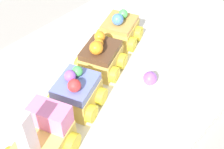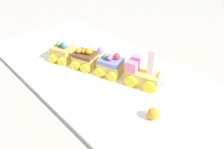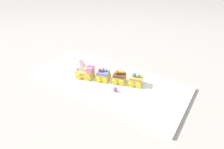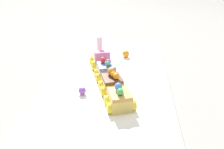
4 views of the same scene
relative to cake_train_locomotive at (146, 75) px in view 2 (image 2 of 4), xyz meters
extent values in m
plane|color=gray|center=(-0.11, -0.05, -0.04)|extent=(10.00, 10.00, 0.00)
cube|color=white|center=(-0.11, -0.05, -0.03)|extent=(0.81, 0.36, 0.01)
cube|color=#E0BC56|center=(-0.01, 0.00, -0.01)|extent=(0.10, 0.08, 0.04)
cube|color=pink|center=(-0.04, -0.01, 0.03)|extent=(0.04, 0.06, 0.03)
cone|color=pink|center=(0.05, 0.02, 0.00)|extent=(0.04, 0.05, 0.05)
cube|color=white|center=(0.01, 0.00, 0.02)|extent=(0.02, 0.02, 0.02)
cube|color=white|center=(0.01, 0.00, 0.04)|extent=(0.02, 0.02, 0.02)
cube|color=white|center=(0.01, 0.00, 0.05)|extent=(0.02, 0.02, 0.02)
cube|color=white|center=(0.01, 0.00, 0.07)|extent=(0.02, 0.02, 0.02)
cylinder|color=yellow|center=(0.03, -0.02, -0.01)|extent=(0.03, 0.02, 0.03)
cylinder|color=yellow|center=(0.01, 0.04, -0.01)|extent=(0.03, 0.02, 0.03)
cylinder|color=yellow|center=(-0.02, -0.04, -0.01)|extent=(0.03, 0.02, 0.03)
cylinder|color=yellow|center=(-0.04, 0.02, -0.01)|extent=(0.03, 0.02, 0.03)
cube|color=#E0BC56|center=(-0.10, -0.04, -0.01)|extent=(0.08, 0.07, 0.04)
cube|color=#6B7AC6|center=(-0.10, -0.04, 0.01)|extent=(0.08, 0.07, 0.01)
sphere|color=#4CBC56|center=(-0.11, -0.04, 0.03)|extent=(0.02, 0.02, 0.02)
sphere|color=#9956C6|center=(-0.10, -0.04, 0.03)|extent=(0.02, 0.02, 0.02)
sphere|color=red|center=(-0.09, -0.02, 0.03)|extent=(0.02, 0.02, 0.02)
cylinder|color=yellow|center=(-0.07, -0.06, -0.01)|extent=(0.03, 0.02, 0.03)
cylinder|color=yellow|center=(-0.09, 0.00, -0.01)|extent=(0.03, 0.02, 0.03)
cylinder|color=yellow|center=(-0.11, -0.07, -0.01)|extent=(0.03, 0.02, 0.03)
cylinder|color=yellow|center=(-0.13, -0.01, -0.01)|extent=(0.03, 0.02, 0.03)
cube|color=#E0BC56|center=(-0.18, -0.06, -0.01)|extent=(0.08, 0.07, 0.04)
cube|color=brown|center=(-0.18, -0.06, 0.01)|extent=(0.08, 0.07, 0.01)
sphere|color=orange|center=(-0.19, -0.08, 0.03)|extent=(0.02, 0.02, 0.02)
sphere|color=orange|center=(-0.18, -0.07, 0.03)|extent=(0.02, 0.02, 0.02)
sphere|color=orange|center=(-0.17, -0.06, 0.03)|extent=(0.03, 0.03, 0.02)
cylinder|color=yellow|center=(-0.15, -0.09, -0.01)|extent=(0.03, 0.02, 0.03)
cylinder|color=yellow|center=(-0.17, -0.03, -0.01)|extent=(0.03, 0.02, 0.03)
cylinder|color=yellow|center=(-0.19, -0.10, -0.01)|extent=(0.03, 0.02, 0.03)
cylinder|color=yellow|center=(-0.21, -0.04, -0.01)|extent=(0.03, 0.02, 0.03)
cube|color=#E0BC56|center=(-0.26, -0.09, -0.01)|extent=(0.08, 0.07, 0.04)
cube|color=#CC9347|center=(-0.26, -0.09, 0.01)|extent=(0.08, 0.07, 0.01)
sphere|color=#4CBC56|center=(-0.27, -0.09, 0.03)|extent=(0.02, 0.02, 0.02)
sphere|color=#4C84E0|center=(-0.25, -0.09, 0.03)|extent=(0.03, 0.03, 0.02)
cylinder|color=yellow|center=(-0.23, -0.12, -0.01)|extent=(0.03, 0.02, 0.03)
cylinder|color=yellow|center=(-0.25, -0.06, -0.01)|extent=(0.03, 0.02, 0.03)
cylinder|color=yellow|center=(-0.26, -0.13, -0.01)|extent=(0.03, 0.02, 0.03)
cylinder|color=yellow|center=(-0.29, -0.07, -0.01)|extent=(0.03, 0.02, 0.03)
sphere|color=#9956C6|center=(-0.21, 0.02, -0.02)|extent=(0.02, 0.02, 0.02)
sphere|color=orange|center=(0.09, -0.09, -0.01)|extent=(0.03, 0.03, 0.03)
camera|label=1|loc=(0.09, 0.21, 0.33)|focal=50.00mm
camera|label=2|loc=(0.28, -0.39, 0.34)|focal=35.00mm
camera|label=3|loc=(-0.57, 0.58, 0.45)|focal=28.00mm
camera|label=4|loc=(-0.72, -0.13, 0.29)|focal=35.00mm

